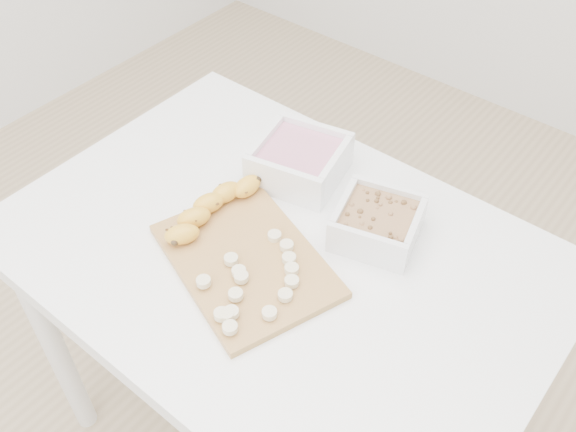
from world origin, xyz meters
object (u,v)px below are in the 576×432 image
Objects in this scene: table at (278,281)px; banana at (211,209)px; cutting_board at (246,260)px; bowl_yogurt at (299,160)px; bowl_granola at (378,222)px.

banana is (-0.14, -0.03, 0.13)m from table.
table is 4.54× the size of banana.
bowl_yogurt is at bearing 106.71° from cutting_board.
bowl_yogurt is (-0.09, 0.18, 0.14)m from table.
table is 4.97× the size of bowl_yogurt.
bowl_granola is at bearing 54.91° from cutting_board.
bowl_yogurt reaches higher than bowl_granola.
bowl_granola is 0.31m from banana.
cutting_board is at bearing -3.43° from banana.
bowl_granola is at bearing -11.39° from bowl_yogurt.
bowl_granola is at bearing 48.91° from table.
bowl_yogurt is 0.26m from cutting_board.
table is 0.19m from banana.
table is 0.12m from cutting_board.
cutting_board is at bearing -73.29° from bowl_yogurt.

